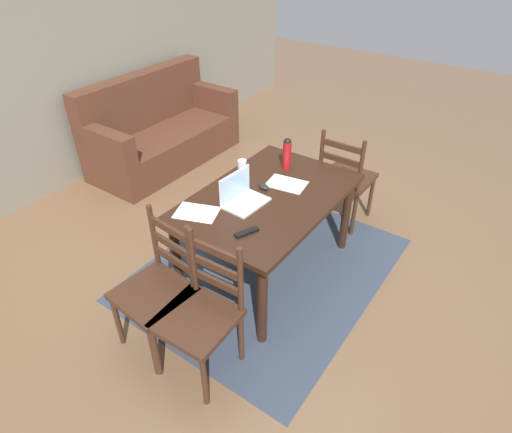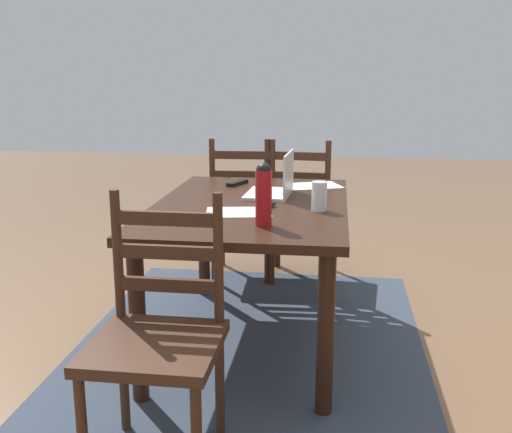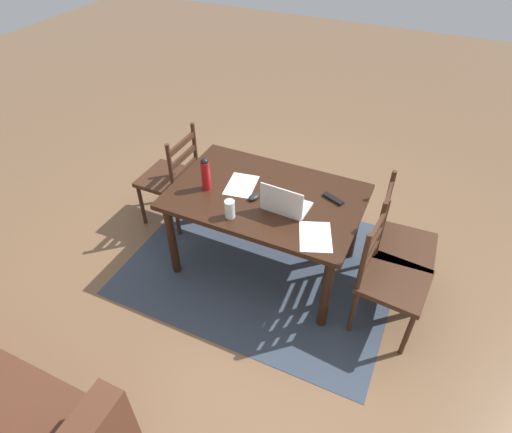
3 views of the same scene
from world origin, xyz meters
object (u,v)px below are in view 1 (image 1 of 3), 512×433
object	(u,v)px
computer_mouse	(264,187)
tv_remote	(247,232)
chair_left_far	(158,289)
couch	(160,132)
water_bottle	(287,153)
chair_left_near	(201,314)
chair_right_near	(345,179)
laptop	(241,195)
drinking_glass	(242,168)
dining_table	(268,206)

from	to	relation	value
computer_mouse	tv_remote	xyz separation A→B (m)	(-0.53, -0.23, -0.01)
chair_left_far	computer_mouse	world-z (taller)	chair_left_far
couch	water_bottle	xyz separation A→B (m)	(-0.47, -2.02, 0.51)
chair_left_near	chair_right_near	distance (m)	2.00
laptop	computer_mouse	world-z (taller)	laptop
couch	drinking_glass	size ratio (longest dim) A/B	13.23
chair_left_far	couch	distance (m)	2.73
water_bottle	drinking_glass	distance (m)	0.39
couch	dining_table	bearing A→B (deg)	-113.13
laptop	water_bottle	size ratio (longest dim) A/B	1.25
chair_left_near	drinking_glass	xyz separation A→B (m)	(1.13, 0.52, 0.34)
couch	tv_remote	bearing A→B (deg)	-121.25
chair_right_near	water_bottle	distance (m)	0.76
chair_left_near	couch	xyz separation A→B (m)	(1.91, 2.32, -0.11)
drinking_glass	couch	bearing A→B (deg)	66.41
chair_left_far	water_bottle	world-z (taller)	water_bottle
laptop	tv_remote	xyz separation A→B (m)	(-0.28, -0.25, -0.05)
water_bottle	drinking_glass	world-z (taller)	water_bottle
chair_left_far	computer_mouse	bearing A→B (deg)	-5.42
laptop	drinking_glass	size ratio (longest dim) A/B	2.44
couch	drinking_glass	distance (m)	2.01
chair_right_near	water_bottle	xyz separation A→B (m)	(-0.56, 0.30, 0.41)
dining_table	tv_remote	size ratio (longest dim) A/B	8.37
water_bottle	computer_mouse	size ratio (longest dim) A/B	2.65
chair_right_near	computer_mouse	world-z (taller)	chair_right_near
drinking_glass	tv_remote	world-z (taller)	drinking_glass
dining_table	laptop	xyz separation A→B (m)	(-0.19, 0.11, 0.15)
chair_left_far	tv_remote	world-z (taller)	chair_left_far
drinking_glass	tv_remote	size ratio (longest dim) A/B	0.80
dining_table	chair_left_near	bearing A→B (deg)	-169.55
dining_table	chair_left_near	world-z (taller)	chair_left_near
chair_left_far	couch	world-z (taller)	couch
dining_table	chair_left_near	size ratio (longest dim) A/B	1.50
chair_left_near	couch	world-z (taller)	couch
couch	tv_remote	world-z (taller)	couch
drinking_glass	computer_mouse	distance (m)	0.27
drinking_glass	computer_mouse	size ratio (longest dim) A/B	1.36
dining_table	chair_right_near	xyz separation A→B (m)	(1.00, -0.19, -0.17)
chair_left_far	water_bottle	distance (m)	1.50
drinking_glass	tv_remote	xyz separation A→B (m)	(-0.60, -0.48, -0.06)
chair_right_near	computer_mouse	bearing A→B (deg)	164.08
laptop	computer_mouse	bearing A→B (deg)	-5.76
laptop	chair_left_far	bearing A→B (deg)	174.68
computer_mouse	chair_left_near	bearing A→B (deg)	-147.36
couch	computer_mouse	xyz separation A→B (m)	(-0.85, -2.05, 0.39)
chair_right_near	drinking_glass	world-z (taller)	chair_right_near
laptop	water_bottle	xyz separation A→B (m)	(0.63, 0.01, 0.08)
couch	water_bottle	bearing A→B (deg)	-103.20
dining_table	chair_right_near	size ratio (longest dim) A/B	1.50
chair_right_near	laptop	bearing A→B (deg)	166.16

